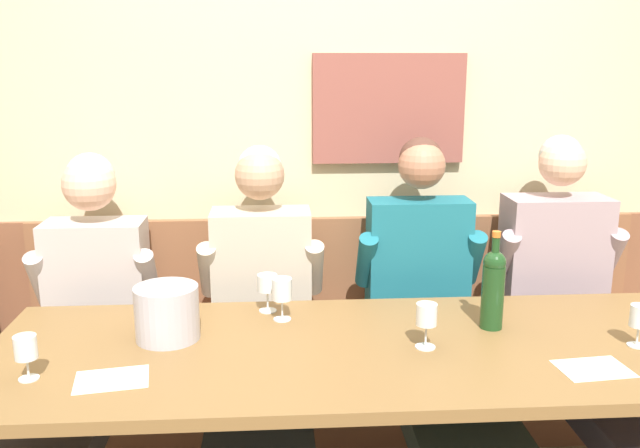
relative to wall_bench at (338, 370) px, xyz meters
name	(u,v)px	position (x,y,z in m)	size (l,w,h in m)	color
room_wall_back	(335,113)	(0.00, 0.26, 1.12)	(6.80, 0.12, 2.80)	beige
wood_wainscot_panel	(334,314)	(0.00, 0.21, 0.19)	(6.80, 0.03, 0.93)	brown
wall_bench	(338,370)	(0.00, 0.00, 0.00)	(2.73, 0.42, 0.94)	brown
dining_table	(359,365)	(0.00, -0.72, 0.37)	(2.43, 0.87, 0.72)	brown
person_center_left_seat	(75,341)	(-1.02, -0.39, 0.34)	(0.51, 1.33, 1.27)	#302A34
person_center_right_seat	(261,334)	(-0.33, -0.38, 0.34)	(0.52, 1.32, 1.29)	#372431
person_left_seat	(437,334)	(0.34, -0.40, 0.33)	(0.54, 1.32, 1.32)	#38302F
person_right_seat	(587,325)	(0.94, -0.38, 0.35)	(0.54, 1.32, 1.32)	#342F2E
ice_bucket	(167,313)	(-0.63, -0.62, 0.53)	(0.21, 0.21, 0.18)	#B5B3BF
wine_bottle_green_tall	(493,287)	(0.48, -0.60, 0.59)	(0.08, 0.08, 0.35)	#1B421C
wine_glass_right_end	(282,291)	(-0.25, -0.48, 0.55)	(0.07, 0.07, 0.16)	silver
wine_glass_center_rear	(640,317)	(0.91, -0.79, 0.54)	(0.06, 0.06, 0.14)	silver
wine_glass_mid_right	(26,349)	(-1.00, -0.90, 0.54)	(0.07, 0.07, 0.14)	silver
wine_glass_left_end	(426,317)	(0.21, -0.75, 0.55)	(0.07, 0.07, 0.15)	silver
wine_glass_by_bottle	(267,285)	(-0.30, -0.39, 0.54)	(0.07, 0.07, 0.14)	silver
tasting_sheet_left_guest	(112,379)	(-0.75, -0.92, 0.44)	(0.21, 0.15, 0.00)	white
tasting_sheet_right_guest	(593,369)	(0.69, -0.94, 0.44)	(0.21, 0.15, 0.00)	white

